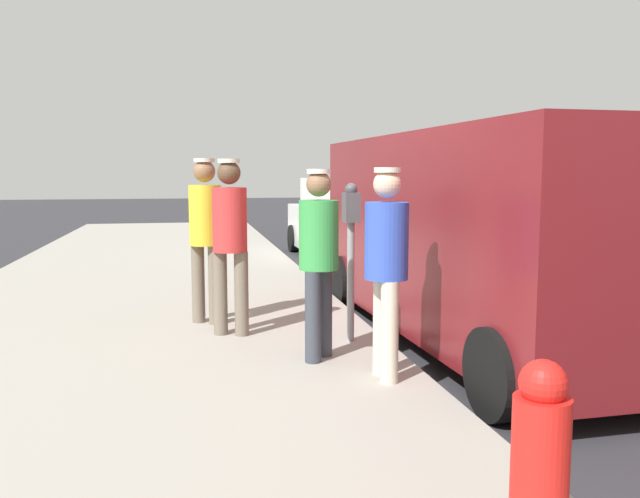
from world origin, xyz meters
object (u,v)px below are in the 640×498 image
(parked_sedan_behind, at_px, (350,223))
(pedestrian_in_red, at_px, (230,235))
(pedestrian_in_blue, at_px, (386,260))
(parked_van, at_px, (486,232))
(pedestrian_in_yellow, at_px, (205,229))
(pedestrian_in_green, at_px, (319,252))
(fire_hydrant, at_px, (540,463))
(parking_meter_near, at_px, (351,235))

(parked_sedan_behind, bearing_deg, pedestrian_in_red, 66.24)
(pedestrian_in_blue, distance_m, parked_van, 2.08)
(pedestrian_in_yellow, xyz_separation_m, pedestrian_in_red, (-0.22, 0.57, -0.01))
(parked_van, bearing_deg, pedestrian_in_green, 22.52)
(fire_hydrant, bearing_deg, parked_sedan_behind, -99.68)
(parked_van, xyz_separation_m, fire_hydrant, (1.60, 3.90, -0.59))
(parking_meter_near, height_order, parked_van, parked_van)
(parked_van, bearing_deg, pedestrian_in_blue, 43.37)
(pedestrian_in_red, distance_m, parked_sedan_behind, 6.97)
(pedestrian_in_blue, bearing_deg, fire_hydrant, 87.99)
(pedestrian_in_red, relative_size, parked_sedan_behind, 0.39)
(fire_hydrant, bearing_deg, pedestrian_in_blue, -92.01)
(pedestrian_in_green, relative_size, parked_van, 0.31)
(pedestrian_in_blue, distance_m, parked_sedan_behind, 8.19)
(parking_meter_near, relative_size, pedestrian_in_blue, 0.92)
(pedestrian_in_yellow, distance_m, parked_sedan_behind, 6.55)
(pedestrian_in_green, distance_m, pedestrian_in_red, 1.23)
(pedestrian_in_green, distance_m, pedestrian_in_blue, 0.75)
(fire_hydrant, bearing_deg, pedestrian_in_red, -76.15)
(parked_van, height_order, parked_sedan_behind, parked_van)
(parking_meter_near, xyz_separation_m, fire_hydrant, (0.10, 3.66, -0.61))
(parking_meter_near, bearing_deg, fire_hydrant, 88.43)
(pedestrian_in_red, bearing_deg, fire_hydrant, 103.85)
(pedestrian_in_green, height_order, parked_sedan_behind, pedestrian_in_green)
(fire_hydrant, bearing_deg, parking_meter_near, -91.57)
(parking_meter_near, height_order, fire_hydrant, parking_meter_near)
(parking_meter_near, relative_size, pedestrian_in_yellow, 0.86)
(pedestrian_in_blue, bearing_deg, parking_meter_near, -90.65)
(pedestrian_in_green, bearing_deg, parking_meter_near, -127.31)
(pedestrian_in_yellow, distance_m, pedestrian_in_red, 0.61)
(fire_hydrant, bearing_deg, parked_van, -112.32)
(parking_meter_near, distance_m, pedestrian_in_red, 1.20)
(parked_sedan_behind, bearing_deg, pedestrian_in_blue, 78.01)
(pedestrian_in_green, distance_m, fire_hydrant, 3.16)
(pedestrian_in_green, bearing_deg, pedestrian_in_yellow, -60.00)
(parking_meter_near, bearing_deg, pedestrian_in_yellow, -37.61)
(pedestrian_in_red, bearing_deg, parking_meter_near, 157.70)
(pedestrian_in_blue, relative_size, pedestrian_in_yellow, 0.94)
(pedestrian_in_green, bearing_deg, fire_hydrant, 95.93)
(pedestrian_in_green, relative_size, parked_sedan_behind, 0.37)
(pedestrian_in_red, height_order, parked_van, parked_van)
(pedestrian_in_green, distance_m, parked_van, 2.08)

